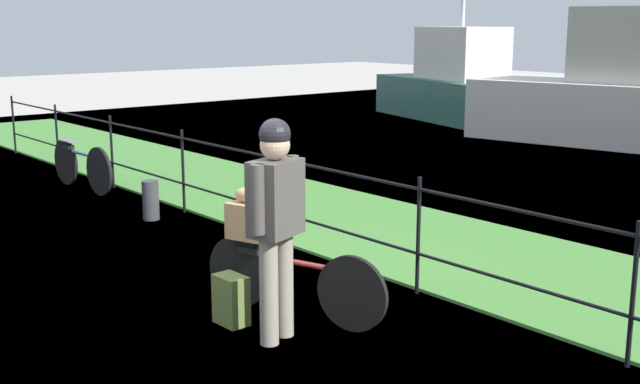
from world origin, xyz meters
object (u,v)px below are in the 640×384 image
(terrier_dog, at_px, (252,194))
(mooring_bollard, at_px, (151,200))
(bicycle_main, at_px, (291,279))
(wooden_crate, at_px, (250,221))
(moored_boat_far, at_px, (460,87))
(cyclist_person, at_px, (276,211))
(backpack_on_paving, at_px, (231,300))
(bicycle_parked, at_px, (81,165))

(terrier_dog, distance_m, mooring_bollard, 3.49)
(bicycle_main, distance_m, wooden_crate, 0.59)
(wooden_crate, bearing_deg, bicycle_main, 18.34)
(mooring_bollard, relative_size, moored_boat_far, 0.09)
(terrier_dog, distance_m, cyclist_person, 0.71)
(terrier_dog, xyz_separation_m, moored_boat_far, (-7.46, 11.42, -0.17))
(mooring_bollard, bearing_deg, bicycle_main, -10.83)
(backpack_on_paving, bearing_deg, bicycle_main, 66.19)
(bicycle_main, xyz_separation_m, bicycle_parked, (-5.89, 0.80, 0.03))
(bicycle_main, bearing_deg, terrier_dog, -161.66)
(terrier_dog, height_order, bicycle_parked, terrier_dog)
(terrier_dog, bearing_deg, cyclist_person, -20.94)
(bicycle_parked, bearing_deg, backpack_on_paving, -12.46)
(terrier_dog, bearing_deg, moored_boat_far, 123.14)
(bicycle_main, distance_m, mooring_bollard, 3.73)
(backpack_on_paving, bearing_deg, bicycle_parked, 165.64)
(moored_boat_far, bearing_deg, cyclist_person, -55.18)
(bicycle_parked, xyz_separation_m, moored_boat_far, (-1.93, 10.50, 0.45))
(cyclist_person, distance_m, moored_boat_far, 14.22)
(cyclist_person, distance_m, mooring_bollard, 4.19)
(moored_boat_far, bearing_deg, terrier_dog, -56.86)
(bicycle_main, height_order, wooden_crate, wooden_crate)
(mooring_bollard, xyz_separation_m, bicycle_parked, (-2.22, 0.10, 0.12))
(mooring_bollard, relative_size, bicycle_parked, 0.28)
(bicycle_parked, distance_m, moored_boat_far, 10.69)
(bicycle_main, bearing_deg, mooring_bollard, 169.17)
(cyclist_person, height_order, mooring_bollard, cyclist_person)
(wooden_crate, distance_m, bicycle_parked, 5.60)
(bicycle_main, xyz_separation_m, mooring_bollard, (-3.67, 0.70, -0.08))
(bicycle_main, xyz_separation_m, cyclist_person, (0.31, -0.37, 0.68))
(bicycle_main, relative_size, backpack_on_paving, 4.06)
(backpack_on_paving, bearing_deg, wooden_crate, 118.73)
(wooden_crate, bearing_deg, terrier_dog, 18.34)
(cyclist_person, relative_size, mooring_bollard, 3.51)
(terrier_dog, xyz_separation_m, mooring_bollard, (-3.31, 0.82, -0.74))
(moored_boat_far, bearing_deg, bicycle_main, -55.34)
(terrier_dog, bearing_deg, mooring_bollard, 166.08)
(bicycle_main, distance_m, bicycle_parked, 5.94)
(bicycle_main, height_order, terrier_dog, terrier_dog)
(wooden_crate, distance_m, terrier_dog, 0.23)
(terrier_dog, xyz_separation_m, bicycle_parked, (-5.53, 0.92, -0.62))
(cyclist_person, bearing_deg, bicycle_parked, 169.27)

